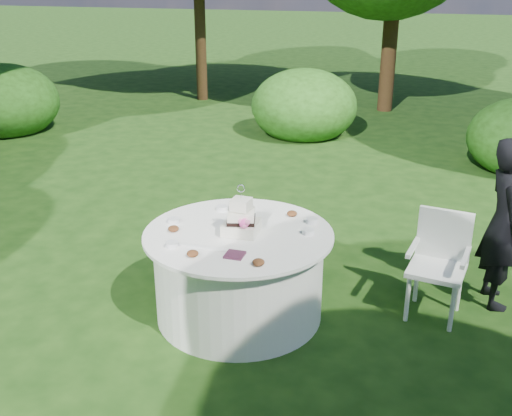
# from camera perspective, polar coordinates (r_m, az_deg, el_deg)

# --- Properties ---
(ground) EXTENTS (80.00, 80.00, 0.00)m
(ground) POSITION_cam_1_polar(r_m,az_deg,el_deg) (5.25, -1.59, -10.01)
(ground) COLOR #14330E
(ground) RESTS_ON ground
(napkins) EXTENTS (0.14, 0.14, 0.02)m
(napkins) POSITION_cam_1_polar(r_m,az_deg,el_deg) (4.49, -2.04, -4.48)
(napkins) COLOR #491F35
(napkins) RESTS_ON table
(feather_plume) EXTENTS (0.48, 0.07, 0.01)m
(feather_plume) POSITION_cam_1_polar(r_m,az_deg,el_deg) (4.63, -4.87, -3.77)
(feather_plume) COLOR white
(feather_plume) RESTS_ON table
(guest) EXTENTS (0.47, 0.61, 1.51)m
(guest) POSITION_cam_1_polar(r_m,az_deg,el_deg) (5.52, 22.54, -1.38)
(guest) COLOR black
(guest) RESTS_ON ground
(table) EXTENTS (1.56, 1.56, 0.77)m
(table) POSITION_cam_1_polar(r_m,az_deg,el_deg) (5.06, -1.64, -6.27)
(table) COLOR silver
(table) RESTS_ON ground
(cake) EXTENTS (0.29, 0.29, 0.41)m
(cake) POSITION_cam_1_polar(r_m,az_deg,el_deg) (4.83, -1.41, -1.16)
(cake) COLOR silver
(cake) RESTS_ON table
(chair) EXTENTS (0.52, 0.51, 0.90)m
(chair) POSITION_cam_1_polar(r_m,az_deg,el_deg) (5.27, 17.08, -4.48)
(chair) COLOR white
(chair) RESTS_ON ground
(votives) EXTENTS (1.24, 0.93, 0.04)m
(votives) POSITION_cam_1_polar(r_m,az_deg,el_deg) (4.99, -1.75, -1.58)
(votives) COLOR white
(votives) RESTS_ON table
(petal_cups) EXTENTS (0.94, 1.07, 0.05)m
(petal_cups) POSITION_cam_1_polar(r_m,az_deg,el_deg) (4.73, -2.48, -2.88)
(petal_cups) COLOR #562D16
(petal_cups) RESTS_ON table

